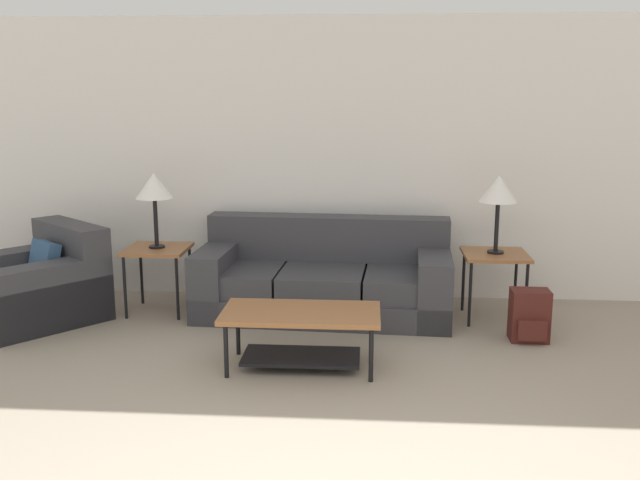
{
  "coord_description": "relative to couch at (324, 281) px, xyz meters",
  "views": [
    {
      "loc": [
        0.18,
        -2.3,
        1.94
      ],
      "look_at": [
        -0.21,
        3.08,
        0.8
      ],
      "focal_mm": 40.0,
      "sensor_mm": 36.0,
      "label": 1
    }
  ],
  "objects": [
    {
      "name": "armchair",
      "position": [
        -2.44,
        -0.36,
        -0.01
      ],
      "size": [
        1.39,
        1.39,
        0.8
      ],
      "color": "#38383D",
      "rests_on": "ground_plane"
    },
    {
      "name": "table_lamp_left",
      "position": [
        -1.47,
        -0.07,
        0.82
      ],
      "size": [
        0.32,
        0.32,
        0.66
      ],
      "color": "black",
      "rests_on": "side_table_left"
    },
    {
      "name": "side_table_right",
      "position": [
        1.46,
        -0.07,
        0.23
      ],
      "size": [
        0.54,
        0.53,
        0.58
      ],
      "color": "#935B33",
      "rests_on": "ground_plane"
    },
    {
      "name": "table_lamp_right",
      "position": [
        1.46,
        -0.07,
        0.82
      ],
      "size": [
        0.32,
        0.32,
        0.66
      ],
      "color": "black",
      "rests_on": "side_table_right"
    },
    {
      "name": "backpack",
      "position": [
        1.66,
        -0.61,
        -0.09
      ],
      "size": [
        0.3,
        0.28,
        0.41
      ],
      "color": "#4C1E19",
      "rests_on": "ground_plane"
    },
    {
      "name": "side_table_left",
      "position": [
        -1.47,
        -0.07,
        0.23
      ],
      "size": [
        0.54,
        0.53,
        0.58
      ],
      "color": "#935B33",
      "rests_on": "ground_plane"
    },
    {
      "name": "wall_back",
      "position": [
        0.22,
        0.59,
        1.01
      ],
      "size": [
        9.16,
        0.06,
        2.6
      ],
      "color": "white",
      "rests_on": "ground_plane"
    },
    {
      "name": "couch",
      "position": [
        0.0,
        0.0,
        0.0
      ],
      "size": [
        2.24,
        1.07,
        0.82
      ],
      "color": "#38383D",
      "rests_on": "ground_plane"
    },
    {
      "name": "coffee_table",
      "position": [
        -0.08,
        -1.29,
        0.02
      ],
      "size": [
        1.11,
        0.56,
        0.42
      ],
      "color": "#935B33",
      "rests_on": "ground_plane"
    }
  ]
}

